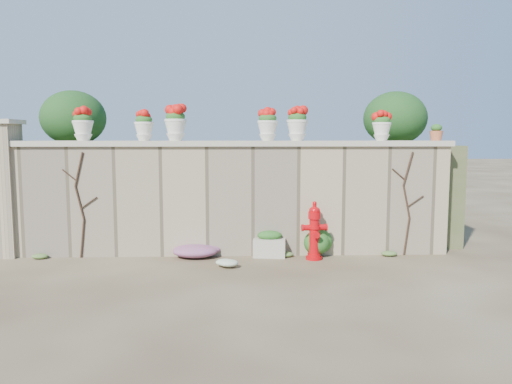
{
  "coord_description": "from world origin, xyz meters",
  "views": [
    {
      "loc": [
        0.18,
        -7.33,
        2.18
      ],
      "look_at": [
        0.46,
        1.4,
        1.2
      ],
      "focal_mm": 35.0,
      "sensor_mm": 36.0,
      "label": 1
    }
  ],
  "objects_px": {
    "fire_hydrant": "(314,230)",
    "planter_box": "(270,245)",
    "urn_pot_0": "(83,125)",
    "terracotta_pot": "(436,133)"
  },
  "relations": [
    {
      "from": "fire_hydrant",
      "to": "urn_pot_0",
      "type": "distance_m",
      "value": 4.56
    },
    {
      "from": "urn_pot_0",
      "to": "terracotta_pot",
      "type": "relative_size",
      "value": 1.98
    },
    {
      "from": "fire_hydrant",
      "to": "terracotta_pot",
      "type": "xyz_separation_m",
      "value": [
        2.31,
        0.47,
        1.72
      ]
    },
    {
      "from": "fire_hydrant",
      "to": "planter_box",
      "type": "relative_size",
      "value": 1.68
    },
    {
      "from": "urn_pot_0",
      "to": "terracotta_pot",
      "type": "height_order",
      "value": "urn_pot_0"
    },
    {
      "from": "terracotta_pot",
      "to": "fire_hydrant",
      "type": "bearing_deg",
      "value": -168.4
    },
    {
      "from": "fire_hydrant",
      "to": "urn_pot_0",
      "type": "bearing_deg",
      "value": 167.34
    },
    {
      "from": "urn_pot_0",
      "to": "fire_hydrant",
      "type": "bearing_deg",
      "value": -6.54
    },
    {
      "from": "terracotta_pot",
      "to": "urn_pot_0",
      "type": "bearing_deg",
      "value": 180.0
    },
    {
      "from": "fire_hydrant",
      "to": "planter_box",
      "type": "height_order",
      "value": "fire_hydrant"
    }
  ]
}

